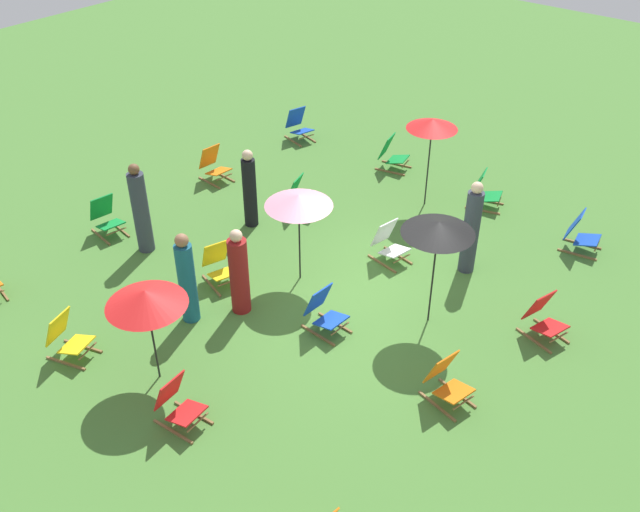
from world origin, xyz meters
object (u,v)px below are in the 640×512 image
Objects in this scene: deckchair_7 at (178,404)px; umbrella_0 at (299,200)px; umbrella_2 at (432,124)px; person_3 at (141,211)px; umbrella_1 at (438,228)px; deckchair_14 at (214,165)px; deckchair_9 at (580,234)px; deckchair_13 at (301,197)px; deckchair_8 at (392,154)px; deckchair_6 at (67,338)px; person_2 at (471,230)px; deckchair_3 at (219,265)px; deckchair_4 at (106,217)px; deckchair_10 at (447,381)px; deckchair_2 at (324,312)px; umbrella_3 at (146,298)px; deckchair_5 at (484,191)px; person_4 at (239,274)px; person_0 at (187,280)px; deckchair_1 at (389,243)px; person_1 at (250,190)px; deckchair_15 at (299,126)px; deckchair_11 at (544,318)px.

deckchair_7 is 4.12m from umbrella_0.
umbrella_2 is 1.06× the size of person_3.
deckchair_14 is at bearing 79.98° from umbrella_1.
deckchair_13 is at bearing 104.74° from deckchair_9.
deckchair_9 is at bearing -108.70° from deckchair_8.
deckchair_6 is at bearing 166.86° from umbrella_2.
person_2 reaches higher than umbrella_0.
deckchair_3 is 1.04× the size of deckchair_4.
deckchair_3 and deckchair_10 have the same top height.
deckchair_2 is 0.99× the size of deckchair_10.
umbrella_3 is (0.41, 0.96, 1.20)m from deckchair_7.
deckchair_14 is 0.41× the size of umbrella_1.
person_3 is at bearing 10.76° from deckchair_6.
deckchair_14 is at bearing 116.37° from umbrella_2.
deckchair_8 is at bearing 172.36° from person_3.
deckchair_5 and deckchair_7 have the same top height.
deckchair_6 is at bearing -25.67° from person_4.
person_0 is at bearing 170.34° from umbrella_2.
umbrella_3 reaches higher than deckchair_9.
person_3 is at bearing 146.64° from umbrella_2.
deckchair_10 is (2.86, -2.74, 0.00)m from deckchair_7.
umbrella_3 is at bearing 6.29° from person_4.
deckchair_14 is at bearing 22.85° from person_2.
umbrella_0 is 2.36m from person_0.
deckchair_4 is at bearing 130.35° from deckchair_1.
deckchair_3 is at bearing 140.14° from person_0.
deckchair_4 is 0.49× the size of person_1.
deckchair_6 is 8.68m from deckchair_8.
deckchair_8 is 2.34m from umbrella_2.
deckchair_15 is 0.50× the size of umbrella_3.
umbrella_0 is (0.84, 1.27, 1.31)m from deckchair_2.
deckchair_6 is 0.52× the size of person_4.
deckchair_1 and deckchair_11 have the same top height.
deckchair_10 is at bearing -139.84° from umbrella_1.
person_0 is at bearing 135.51° from deckchair_9.
deckchair_10 is 0.50× the size of umbrella_3.
deckchair_7 is 1.00× the size of deckchair_14.
deckchair_6 is 0.49× the size of umbrella_0.
umbrella_1 reaches higher than deckchair_11.
umbrella_1 is at bearing 69.22° from person_0.
deckchair_9 and deckchair_13 have the same top height.
deckchair_5 is 4.89m from umbrella_0.
person_1 is at bearing 27.66° from deckchair_7.
deckchair_8 is at bearing 68.00° from deckchair_5.
person_1 reaches higher than deckchair_2.
deckchair_2 is at bearing 100.06° from deckchair_10.
umbrella_3 is at bearing 175.50° from deckchair_8.
deckchair_3 is at bearing 130.43° from deckchair_11.
person_4 reaches higher than deckchair_6.
person_4 is (-2.15, -1.84, -0.05)m from person_1.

